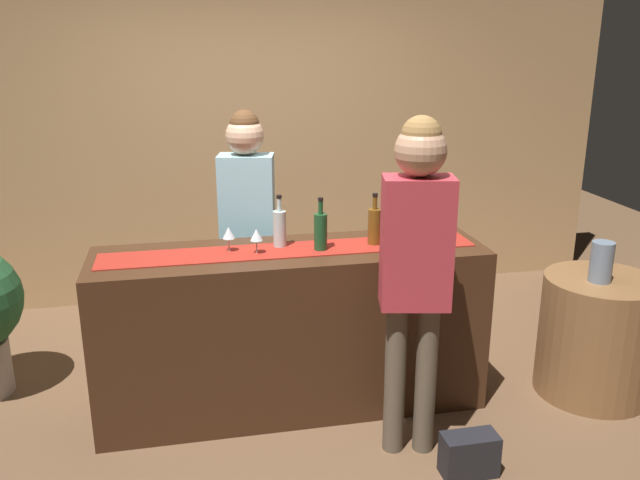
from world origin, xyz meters
name	(u,v)px	position (x,y,z in m)	size (l,w,h in m)	color
ground_plane	(292,402)	(0.00, 0.00, 0.00)	(10.00, 10.00, 0.00)	brown
back_wall	(251,121)	(0.00, 1.90, 1.45)	(6.00, 0.12, 2.90)	tan
bar_counter	(291,329)	(0.00, 0.00, 0.48)	(2.21, 0.60, 0.96)	#3D2314
counter_runner_cloth	(290,250)	(0.00, 0.00, 0.97)	(2.10, 0.28, 0.01)	maroon
wine_bottle_amber	(374,226)	(0.49, 0.01, 1.08)	(0.07, 0.07, 0.30)	brown
wine_bottle_clear	(280,228)	(-0.05, 0.07, 1.08)	(0.07, 0.07, 0.30)	#B2C6C1
wine_bottle_green	(321,231)	(0.17, -0.03, 1.08)	(0.07, 0.07, 0.30)	#194723
wine_glass_near_customer	(434,227)	(0.82, -0.07, 1.07)	(0.07, 0.07, 0.14)	silver
wine_glass_mid_counter	(229,234)	(-0.34, 0.04, 1.07)	(0.07, 0.07, 0.14)	silver
wine_glass_far_end	(256,236)	(-0.19, -0.03, 1.07)	(0.07, 0.07, 0.14)	silver
bartender	(247,213)	(-0.18, 0.58, 1.04)	(0.37, 0.27, 1.68)	#26262B
customer_sipping	(416,252)	(0.53, -0.58, 1.10)	(0.37, 0.27, 1.77)	brown
round_side_table	(596,336)	(1.83, -0.24, 0.37)	(0.68, 0.68, 0.74)	brown
vase_on_side_table	(601,262)	(1.78, -0.27, 0.86)	(0.13, 0.13, 0.24)	slate
handbag	(469,455)	(0.75, -0.85, 0.11)	(0.28, 0.14, 0.22)	black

